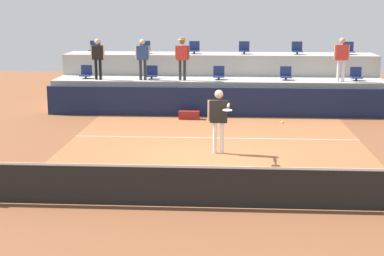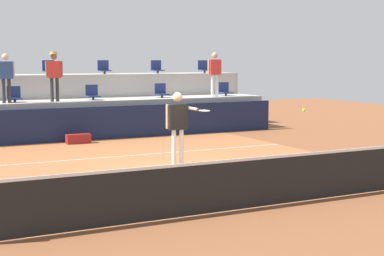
{
  "view_description": "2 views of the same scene",
  "coord_description": "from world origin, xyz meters",
  "px_view_note": "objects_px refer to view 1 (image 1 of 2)",
  "views": [
    {
      "loc": [
        0.37,
        -15.47,
        4.21
      ],
      "look_at": [
        -0.53,
        -1.07,
        1.08
      ],
      "focal_mm": 54.14,
      "sensor_mm": 36.0,
      "label": 1
    },
    {
      "loc": [
        -6.07,
        -12.57,
        2.61
      ],
      "look_at": [
        -0.22,
        -0.95,
        1.11
      ],
      "focal_mm": 54.85,
      "sensor_mm": 36.0,
      "label": 2
    }
  ],
  "objects_px": {
    "stadium_chair_lower_far_left": "(86,73)",
    "spectator_with_hat": "(182,54)",
    "stadium_chair_upper_left": "(145,48)",
    "stadium_chair_upper_mid_right": "(244,49)",
    "stadium_chair_upper_mid_left": "(194,48)",
    "tennis_player": "(219,115)",
    "stadium_chair_upper_right": "(297,49)",
    "stadium_chair_lower_center": "(219,74)",
    "stadium_chair_upper_far_right": "(348,49)",
    "stadium_chair_lower_left": "(152,73)",
    "stadium_chair_lower_right": "(286,74)",
    "spectator_leaning_on_rail": "(143,56)",
    "equipment_bag": "(189,115)",
    "tennis_ball": "(283,122)",
    "spectator_in_grey": "(98,55)",
    "stadium_chair_lower_far_right": "(356,75)",
    "stadium_chair_upper_far_left": "(95,48)",
    "spectator_in_white": "(342,55)"
  },
  "relations": [
    {
      "from": "stadium_chair_upper_far_right",
      "to": "equipment_bag",
      "type": "bearing_deg",
      "value": -150.38
    },
    {
      "from": "stadium_chair_upper_mid_left",
      "to": "stadium_chair_upper_right",
      "type": "xyz_separation_m",
      "value": [
        4.3,
        0.0,
        0.0
      ]
    },
    {
      "from": "stadium_chair_upper_mid_right",
      "to": "spectator_in_grey",
      "type": "xyz_separation_m",
      "value": [
        -5.74,
        -2.18,
        -0.12
      ]
    },
    {
      "from": "stadium_chair_lower_center",
      "to": "stadium_chair_upper_right",
      "type": "relative_size",
      "value": 1.0
    },
    {
      "from": "stadium_chair_upper_right",
      "to": "stadium_chair_upper_far_right",
      "type": "distance_m",
      "value": 2.11
    },
    {
      "from": "stadium_chair_lower_right",
      "to": "spectator_leaning_on_rail",
      "type": "height_order",
      "value": "spectator_leaning_on_rail"
    },
    {
      "from": "stadium_chair_upper_far_right",
      "to": "spectator_leaning_on_rail",
      "type": "bearing_deg",
      "value": -165.25
    },
    {
      "from": "tennis_ball",
      "to": "spectator_in_white",
      "type": "bearing_deg",
      "value": 72.09
    },
    {
      "from": "stadium_chair_upper_mid_right",
      "to": "equipment_bag",
      "type": "xyz_separation_m",
      "value": [
        -2.08,
        -3.64,
        -2.16
      ]
    },
    {
      "from": "stadium_chair_upper_left",
      "to": "tennis_ball",
      "type": "distance_m",
      "value": 12.58
    },
    {
      "from": "stadium_chair_lower_left",
      "to": "stadium_chair_upper_mid_left",
      "type": "height_order",
      "value": "stadium_chair_upper_mid_left"
    },
    {
      "from": "stadium_chair_lower_far_left",
      "to": "spectator_with_hat",
      "type": "height_order",
      "value": "spectator_with_hat"
    },
    {
      "from": "stadium_chair_upper_mid_left",
      "to": "tennis_player",
      "type": "xyz_separation_m",
      "value": [
        1.2,
        -8.53,
        -1.18
      ]
    },
    {
      "from": "stadium_chair_upper_mid_right",
      "to": "tennis_player",
      "type": "xyz_separation_m",
      "value": [
        -0.9,
        -8.53,
        -1.18
      ]
    },
    {
      "from": "spectator_with_hat",
      "to": "stadium_chair_upper_right",
      "type": "bearing_deg",
      "value": 25.21
    },
    {
      "from": "stadium_chair_lower_right",
      "to": "spectator_leaning_on_rail",
      "type": "xyz_separation_m",
      "value": [
        -5.57,
        -0.38,
        0.73
      ]
    },
    {
      "from": "stadium_chair_lower_right",
      "to": "tennis_player",
      "type": "relative_size",
      "value": 0.29
    },
    {
      "from": "stadium_chair_upper_far_left",
      "to": "spectator_leaning_on_rail",
      "type": "relative_size",
      "value": 0.33
    },
    {
      "from": "stadium_chair_upper_far_right",
      "to": "tennis_player",
      "type": "bearing_deg",
      "value": -121.46
    },
    {
      "from": "stadium_chair_upper_left",
      "to": "stadium_chair_lower_far_right",
      "type": "bearing_deg",
      "value": -11.96
    },
    {
      "from": "stadium_chair_lower_center",
      "to": "spectator_in_white",
      "type": "xyz_separation_m",
      "value": [
        4.66,
        -0.38,
        0.79
      ]
    },
    {
      "from": "stadium_chair_lower_far_left",
      "to": "stadium_chair_upper_left",
      "type": "distance_m",
      "value": 2.91
    },
    {
      "from": "stadium_chair_upper_far_left",
      "to": "spectator_in_grey",
      "type": "bearing_deg",
      "value": -74.49
    },
    {
      "from": "tennis_ball",
      "to": "spectator_in_grey",
      "type": "bearing_deg",
      "value": 123.87
    },
    {
      "from": "stadium_chair_upper_left",
      "to": "stadium_chair_upper_mid_right",
      "type": "distance_m",
      "value": 4.2
    },
    {
      "from": "stadium_chair_upper_left",
      "to": "spectator_in_grey",
      "type": "xyz_separation_m",
      "value": [
        -1.54,
        -2.18,
        -0.12
      ]
    },
    {
      "from": "stadium_chair_lower_far_right",
      "to": "spectator_in_white",
      "type": "distance_m",
      "value": 1.1
    },
    {
      "from": "stadium_chair_upper_right",
      "to": "spectator_with_hat",
      "type": "relative_size",
      "value": 0.31
    },
    {
      "from": "stadium_chair_lower_right",
      "to": "stadium_chair_upper_far_left",
      "type": "xyz_separation_m",
      "value": [
        -7.94,
        1.8,
        0.85
      ]
    },
    {
      "from": "stadium_chair_upper_mid_right",
      "to": "spectator_in_grey",
      "type": "distance_m",
      "value": 6.14
    },
    {
      "from": "stadium_chair_lower_far_left",
      "to": "stadium_chair_upper_far_right",
      "type": "height_order",
      "value": "stadium_chair_upper_far_right"
    },
    {
      "from": "stadium_chair_upper_far_left",
      "to": "spectator_in_white",
      "type": "bearing_deg",
      "value": -12.35
    },
    {
      "from": "stadium_chair_lower_center",
      "to": "spectator_in_white",
      "type": "relative_size",
      "value": 0.31
    },
    {
      "from": "spectator_leaning_on_rail",
      "to": "equipment_bag",
      "type": "relative_size",
      "value": 2.08
    },
    {
      "from": "stadium_chair_upper_right",
      "to": "stadium_chair_upper_mid_left",
      "type": "bearing_deg",
      "value": 180.0
    },
    {
      "from": "stadium_chair_lower_center",
      "to": "equipment_bag",
      "type": "distance_m",
      "value": 2.49
    },
    {
      "from": "stadium_chair_lower_center",
      "to": "stadium_chair_upper_left",
      "type": "height_order",
      "value": "stadium_chair_upper_left"
    },
    {
      "from": "stadium_chair_lower_far_right",
      "to": "tennis_ball",
      "type": "relative_size",
      "value": 7.65
    },
    {
      "from": "stadium_chair_upper_right",
      "to": "tennis_player",
      "type": "xyz_separation_m",
      "value": [
        -3.11,
        -8.53,
        -1.18
      ]
    },
    {
      "from": "stadium_chair_upper_mid_right",
      "to": "tennis_ball",
      "type": "xyz_separation_m",
      "value": [
        0.59,
        -11.61,
        -0.75
      ]
    },
    {
      "from": "stadium_chair_lower_far_left",
      "to": "stadium_chair_lower_right",
      "type": "bearing_deg",
      "value": 0.0
    },
    {
      "from": "stadium_chair_upper_left",
      "to": "spectator_with_hat",
      "type": "bearing_deg",
      "value": -51.05
    },
    {
      "from": "stadium_chair_lower_far_left",
      "to": "spectator_in_white",
      "type": "distance_m",
      "value": 9.99
    },
    {
      "from": "tennis_player",
      "to": "stadium_chair_upper_far_right",
      "type": "bearing_deg",
      "value": 58.54
    },
    {
      "from": "spectator_in_grey",
      "to": "stadium_chair_upper_far_left",
      "type": "bearing_deg",
      "value": 105.51
    },
    {
      "from": "stadium_chair_upper_far_left",
      "to": "stadium_chair_upper_far_right",
      "type": "relative_size",
      "value": 1.0
    },
    {
      "from": "stadium_chair_lower_right",
      "to": "stadium_chair_upper_mid_left",
      "type": "distance_m",
      "value": 4.19
    },
    {
      "from": "stadium_chair_lower_far_right",
      "to": "tennis_player",
      "type": "bearing_deg",
      "value": -127.69
    },
    {
      "from": "stadium_chair_upper_mid_left",
      "to": "stadium_chair_upper_mid_right",
      "type": "height_order",
      "value": "same"
    },
    {
      "from": "stadium_chair_lower_center",
      "to": "stadium_chair_upper_far_right",
      "type": "height_order",
      "value": "stadium_chair_upper_far_right"
    }
  ]
}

